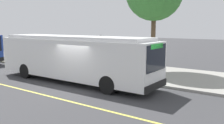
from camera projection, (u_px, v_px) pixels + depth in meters
The scene contains 8 objects.
ground_plane at pixel (77, 87), 14.36m from camera, with size 120.00×120.00×0.00m, color #38383A.
sidewalk_curb at pixel (130, 71), 19.18m from camera, with size 44.00×6.40×0.15m, color gray.
lane_stripe_center at pixel (47, 96), 12.59m from camera, with size 36.00×0.14×0.01m, color #E0D64C.
transit_bus_main at pixel (74, 57), 15.62m from camera, with size 11.64×2.67×2.95m.
bus_shelter at pixel (90, 45), 20.98m from camera, with size 2.90×1.60×2.48m.
waiting_bench at pixel (91, 60), 21.00m from camera, with size 1.60×0.48×0.95m.
route_sign_post at pixel (101, 49), 17.50m from camera, with size 0.44×0.08×2.80m.
pedestrian_commuter at pixel (116, 59), 18.16m from camera, with size 0.24×0.40×1.69m.
Camera 1 is at (9.84, -10.16, 3.56)m, focal length 39.08 mm.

